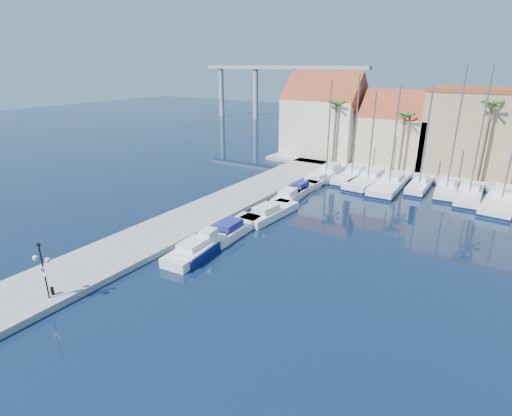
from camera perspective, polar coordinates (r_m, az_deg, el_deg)
The scene contains 28 objects.
ground at distance 27.34m, azimuth -12.44°, elevation -14.00°, with size 260.00×260.00×0.00m, color black.
quay_west at distance 41.51m, azimuth -8.30°, elevation -1.14°, with size 6.00×77.00×0.50m, color gray.
shore_north at distance 65.55m, azimuth 26.01°, elevation 4.89°, with size 54.00×16.00×0.50m, color gray.
lamp_post at distance 29.05m, azimuth -28.24°, elevation -6.91°, with size 1.31×0.61×3.96m.
bollard at distance 30.37m, azimuth -27.08°, elevation -10.50°, with size 0.23×0.23×0.56m, color black.
fishing_boat at distance 33.76m, azimuth -7.63°, elevation -5.55°, with size 2.35×5.45×1.85m.
motorboat_west_0 at distance 33.91m, azimuth -8.25°, elevation -5.66°, with size 2.87×7.46×1.40m.
motorboat_west_1 at distance 37.48m, azimuth -3.35°, elevation -2.91°, with size 2.57×7.24×1.40m.
motorboat_west_2 at distance 41.44m, azimuth 1.91°, elevation -0.59°, with size 2.96×7.66×1.40m.
motorboat_west_3 at distance 46.73m, azimuth 4.83°, elevation 1.77°, with size 2.77×6.88×1.40m.
motorboat_west_4 at distance 49.80m, azimuth 6.60°, elevation 2.86°, with size 2.13×6.16×1.40m.
motorboat_west_5 at distance 53.64m, azimuth 9.19°, elevation 3.98°, with size 2.49×6.11×1.40m.
motorboat_west_6 at distance 58.69m, azimuth 11.23°, elevation 5.25°, with size 1.96×6.08×1.40m.
sailboat_0 at distance 57.11m, azimuth 10.21°, elevation 4.99°, with size 2.94×10.14×12.96m.
sailboat_1 at distance 56.74m, azimuth 13.69°, elevation 4.65°, with size 2.72×9.99×13.84m.
sailboat_2 at distance 55.21m, azimuth 15.92°, elevation 3.98°, with size 3.75×11.34×11.87m.
sailboat_3 at distance 54.11m, azimuth 18.66°, elevation 3.38°, with size 3.44×11.90×12.67m.
sailboat_4 at distance 54.59m, azimuth 22.37°, elevation 3.12°, with size 2.26×8.16×12.71m.
sailboat_5 at distance 54.50m, azimuth 25.61°, elevation 2.65°, with size 3.02×8.97×14.99m.
sailboat_6 at distance 53.47m, azimuth 28.21°, elevation 1.89°, with size 2.85×9.93×14.85m.
sailboat_7 at distance 53.01m, azimuth 31.76°, elevation 1.06°, with size 4.19×12.22×14.69m.
building_0 at distance 68.51m, azimuth 9.71°, elevation 12.56°, with size 12.30×9.00×13.50m.
building_1 at distance 64.95m, azimuth 19.54°, elevation 10.22°, with size 10.30×8.00×11.00m.
building_2 at distance 64.21m, azimuth 29.49°, elevation 9.57°, with size 14.20×10.20×11.50m.
palm_0 at distance 62.11m, azimuth 11.43°, elevation 14.09°, with size 2.60×2.60×10.15m.
palm_1 at distance 59.29m, azimuth 20.55°, elevation 12.05°, with size 2.60×2.60×9.15m.
palm_2 at distance 57.78m, azimuth 30.64°, elevation 12.29°, with size 2.60×2.60×11.15m.
viaduct at distance 112.44m, azimuth 3.07°, elevation 17.52°, with size 48.00×2.20×14.45m.
Camera 1 is at (16.74, -15.49, 15.08)m, focal length 28.00 mm.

